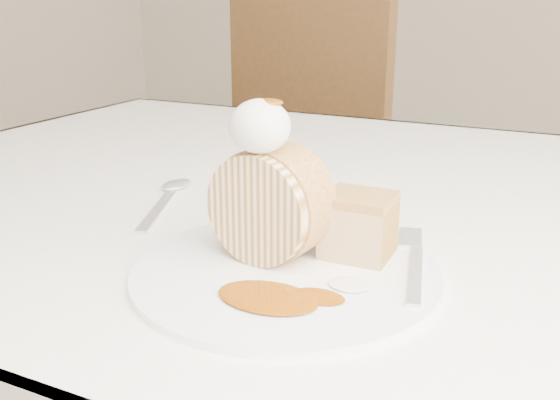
% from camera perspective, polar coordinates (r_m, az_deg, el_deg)
% --- Properties ---
extents(table, '(1.40, 0.90, 0.75)m').
position_cam_1_polar(table, '(0.76, 9.16, -6.15)').
color(table, white).
rests_on(table, ground).
extents(chair_far, '(0.52, 0.52, 0.96)m').
position_cam_1_polar(chair_far, '(1.72, 4.44, 4.02)').
color(chair_far, brown).
rests_on(chair_far, ground).
extents(plate, '(0.26, 0.26, 0.01)m').
position_cam_1_polar(plate, '(0.52, 0.52, -6.56)').
color(plate, white).
rests_on(plate, table).
extents(roulade_slice, '(0.10, 0.07, 0.10)m').
position_cam_1_polar(roulade_slice, '(0.53, -0.91, -0.41)').
color(roulade_slice, beige).
rests_on(roulade_slice, plate).
extents(cake_chunk, '(0.06, 0.05, 0.05)m').
position_cam_1_polar(cake_chunk, '(0.54, 7.19, -2.65)').
color(cake_chunk, tan).
rests_on(cake_chunk, plate).
extents(whipped_cream, '(0.05, 0.05, 0.04)m').
position_cam_1_polar(whipped_cream, '(0.50, -1.85, 6.76)').
color(whipped_cream, silver).
rests_on(whipped_cream, roulade_slice).
extents(caramel_drizzle, '(0.02, 0.02, 0.01)m').
position_cam_1_polar(caramel_drizzle, '(0.49, -1.08, 9.58)').
color(caramel_drizzle, '#7C3A05').
rests_on(caramel_drizzle, whipped_cream).
extents(caramel_pool, '(0.08, 0.05, 0.00)m').
position_cam_1_polar(caramel_pool, '(0.47, -1.15, -8.86)').
color(caramel_pool, '#7C3A05').
rests_on(caramel_pool, plate).
extents(fork, '(0.05, 0.15, 0.00)m').
position_cam_1_polar(fork, '(0.52, 12.26, -6.68)').
color(fork, silver).
rests_on(fork, plate).
extents(spoon, '(0.08, 0.16, 0.00)m').
position_cam_1_polar(spoon, '(0.68, -11.11, -0.93)').
color(spoon, silver).
rests_on(spoon, table).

